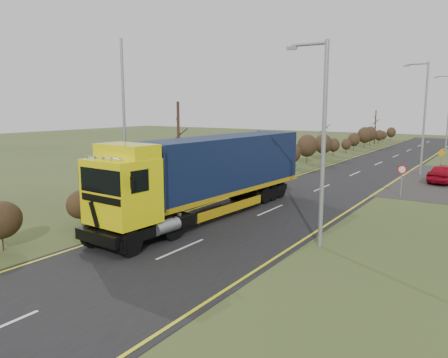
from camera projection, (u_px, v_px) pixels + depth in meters
ground at (233, 227)px, 21.07m from camera, size 160.00×160.00×0.00m
road at (311, 193)px, 29.34m from camera, size 8.00×120.00×0.02m
layby at (438, 181)px, 34.12m from camera, size 6.00×18.00×0.02m
lane_markings at (309, 193)px, 29.08m from camera, size 7.52×116.00×0.01m
hedgerow at (220, 166)px, 30.55m from camera, size 2.24×102.04×6.05m
lorry at (210, 171)px, 22.80m from camera, size 3.30×15.40×4.26m
car_red_hatchback at (445, 173)px, 33.08m from camera, size 2.31×4.49×1.46m
streetlight_near at (321, 137)px, 17.45m from camera, size 1.78×0.18×8.31m
streetlight_mid at (423, 114)px, 35.96m from camera, size 1.98×0.19×9.32m
streetlight_far at (448, 111)px, 51.95m from camera, size 2.00×0.19×9.42m
left_pole at (124, 126)px, 24.22m from camera, size 0.16×0.16×9.38m
speed_sign at (402, 175)px, 27.94m from camera, size 0.57×0.10×2.05m
warning_board at (441, 157)px, 40.07m from camera, size 0.72×0.11×1.90m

